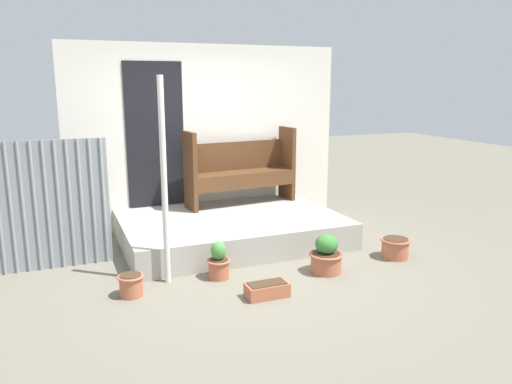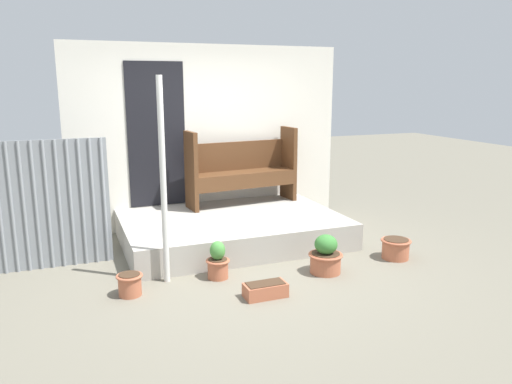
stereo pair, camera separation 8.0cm
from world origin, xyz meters
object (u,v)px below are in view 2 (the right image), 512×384
object	(u,v)px
bench	(241,167)
flower_pot_far_right	(396,248)
flower_pot_middle	(218,262)
planter_box_rect	(265,290)
flower_pot_right	(326,256)
flower_pot_left	(130,284)
support_post	(163,183)

from	to	relation	value
bench	flower_pot_far_right	bearing A→B (deg)	-63.54
flower_pot_middle	bench	bearing A→B (deg)	62.88
bench	planter_box_rect	size ratio (longest dim) A/B	3.88
flower_pot_right	planter_box_rect	size ratio (longest dim) A/B	1.04
flower_pot_left	flower_pot_right	distance (m)	2.11
flower_pot_far_right	planter_box_rect	size ratio (longest dim) A/B	0.86
flower_pot_middle	support_post	bearing A→B (deg)	168.27
bench	flower_pot_right	xyz separation A→B (m)	(0.24, -2.08, -0.69)
flower_pot_far_right	bench	bearing A→B (deg)	122.15
flower_pot_right	planter_box_rect	world-z (taller)	flower_pot_right
flower_pot_middle	planter_box_rect	distance (m)	0.71
bench	planter_box_rect	bearing A→B (deg)	-110.17
flower_pot_right	flower_pot_far_right	size ratio (longest dim) A/B	1.21
flower_pot_middle	flower_pot_right	world-z (taller)	flower_pot_right
flower_pot_middle	flower_pot_far_right	distance (m)	2.18
flower_pot_far_right	planter_box_rect	bearing A→B (deg)	-166.54
support_post	bench	distance (m)	2.23
support_post	flower_pot_far_right	bearing A→B (deg)	-6.30
flower_pot_left	planter_box_rect	distance (m)	1.35
support_post	flower_pot_left	distance (m)	1.06
support_post	bench	bearing A→B (deg)	49.28
bench	flower_pot_middle	world-z (taller)	bench
support_post	bench	world-z (taller)	support_post
flower_pot_left	planter_box_rect	xyz separation A→B (m)	(1.24, -0.53, -0.05)
bench	flower_pot_far_right	distance (m)	2.46
flower_pot_left	planter_box_rect	world-z (taller)	flower_pot_left
flower_pot_right	support_post	bearing A→B (deg)	166.88
support_post	planter_box_rect	xyz separation A→B (m)	(0.82, -0.75, -1.00)
flower_pot_far_right	flower_pot_right	bearing A→B (deg)	-174.57
flower_pot_left	planter_box_rect	bearing A→B (deg)	-23.03
bench	flower_pot_left	bearing A→B (deg)	-140.05
flower_pot_middle	flower_pot_far_right	bearing A→B (deg)	-4.95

